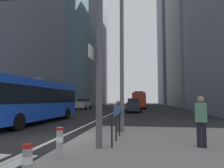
% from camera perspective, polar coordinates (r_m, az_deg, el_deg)
% --- Properties ---
extents(ground_plane, '(160.00, 160.00, 0.00)m').
position_cam_1_polar(ground_plane, '(29.00, 0.57, -7.78)').
color(ground_plane, black).
extents(median_island, '(9.00, 10.00, 0.15)m').
position_cam_1_polar(median_island, '(8.05, 20.92, -16.04)').
color(median_island, gray).
rests_on(median_island, ground).
extents(lane_centre_line, '(0.20, 80.00, 0.01)m').
position_cam_1_polar(lane_centre_line, '(38.92, 2.52, -6.89)').
color(lane_centre_line, beige).
rests_on(lane_centre_line, ground).
extents(office_tower_left_mid, '(10.34, 18.50, 49.44)m').
position_cam_1_polar(office_tower_left_mid, '(55.36, -14.58, 20.34)').
color(office_tower_left_mid, slate).
rests_on(office_tower_left_mid, ground).
extents(office_tower_left_far, '(13.96, 17.52, 45.98)m').
position_cam_1_polar(office_tower_left_far, '(75.42, -7.62, 12.07)').
color(office_tower_left_far, gray).
rests_on(office_tower_left_far, ground).
extents(office_tower_right_far, '(11.73, 24.74, 50.29)m').
position_cam_1_polar(office_tower_right_far, '(89.04, 16.66, 11.09)').
color(office_tower_right_far, slate).
rests_on(office_tower_right_far, ground).
extents(city_bus_blue_oncoming, '(2.92, 11.32, 3.40)m').
position_cam_1_polar(city_bus_blue_oncoming, '(16.74, -20.58, -3.75)').
color(city_bus_blue_oncoming, blue).
rests_on(city_bus_blue_oncoming, ground).
extents(city_bus_red_receding, '(2.80, 10.73, 3.40)m').
position_cam_1_polar(city_bus_red_receding, '(43.91, 7.37, -4.18)').
color(city_bus_red_receding, red).
rests_on(city_bus_red_receding, ground).
extents(city_bus_red_distant, '(2.81, 11.44, 3.40)m').
position_cam_1_polar(city_bus_red_distant, '(66.44, 8.04, -4.21)').
color(city_bus_red_distant, red).
rests_on(city_bus_red_distant, ground).
extents(car_oncoming_mid, '(2.17, 4.39, 1.94)m').
position_cam_1_polar(car_oncoming_mid, '(38.86, -7.85, -5.40)').
color(car_oncoming_mid, silver).
rests_on(car_oncoming_mid, ground).
extents(car_receding_near, '(2.13, 4.16, 1.94)m').
position_cam_1_polar(car_receding_near, '(54.75, 6.73, -5.09)').
color(car_receding_near, maroon).
rests_on(car_receding_near, ground).
extents(car_receding_far, '(2.09, 4.48, 1.94)m').
position_cam_1_polar(car_receding_far, '(29.54, 5.91, -5.77)').
color(car_receding_far, '#232838').
rests_on(car_receding_far, ground).
extents(traffic_signal_gantry, '(6.62, 0.65, 6.00)m').
position_cam_1_polar(traffic_signal_gantry, '(8.21, -19.27, 12.82)').
color(traffic_signal_gantry, '#515156').
rests_on(traffic_signal_gantry, median_island).
extents(street_lamp_post, '(5.50, 0.32, 8.00)m').
position_cam_1_polar(street_lamp_post, '(11.20, 2.67, 14.07)').
color(street_lamp_post, '#56565B').
rests_on(street_lamp_post, median_island).
extents(bollard_front, '(0.20, 0.20, 0.78)m').
position_cam_1_polar(bollard_front, '(4.41, -22.18, -19.28)').
color(bollard_front, '#99999E').
rests_on(bollard_front, median_island).
extents(bollard_left, '(0.20, 0.20, 0.84)m').
position_cam_1_polar(bollard_left, '(6.08, -14.10, -14.89)').
color(bollard_left, '#99999E').
rests_on(bollard_left, median_island).
extents(pedestrian_railing, '(0.06, 3.57, 0.98)m').
position_cam_1_polar(pedestrian_railing, '(8.88, 1.59, -10.11)').
color(pedestrian_railing, black).
rests_on(pedestrian_railing, median_island).
extents(pedestrian_waiting, '(0.45, 0.42, 1.55)m').
position_cam_1_polar(pedestrian_waiting, '(10.65, 1.71, -8.35)').
color(pedestrian_waiting, '#423D38').
rests_on(pedestrian_waiting, median_island).
extents(pedestrian_walking, '(0.43, 0.33, 1.73)m').
position_cam_1_polar(pedestrian_walking, '(7.78, 23.16, -8.67)').
color(pedestrian_walking, black).
rests_on(pedestrian_walking, median_island).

